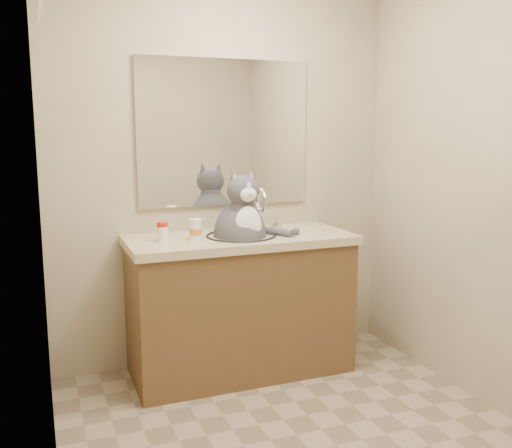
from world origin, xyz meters
The scene contains 8 objects.
room centered at (0.00, 0.00, 1.20)m, with size 2.22×2.52×2.42m.
vanity centered at (0.00, 0.96, 0.44)m, with size 1.34×0.59×1.12m.
mirror centered at (0.00, 1.24, 1.45)m, with size 1.10×0.02×0.90m, color white.
shower_curtain centered at (-1.05, 0.10, 1.03)m, with size 0.02×1.30×1.93m.
cat centered at (0.00, 0.93, 0.89)m, with size 0.46×0.36×0.62m.
pill_bottle_redcap centered at (-0.46, 0.96, 0.91)m, with size 0.07×0.07×0.11m.
pill_bottle_orange centered at (-0.28, 0.93, 0.91)m, with size 0.08×0.08×0.12m.
grey_canister centered at (-0.26, 0.98, 0.88)m, with size 0.04×0.04×0.06m.
Camera 1 is at (-1.12, -2.17, 1.48)m, focal length 40.00 mm.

